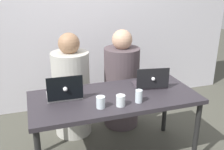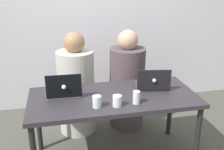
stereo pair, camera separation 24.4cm
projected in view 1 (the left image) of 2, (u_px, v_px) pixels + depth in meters
name	position (u px, v px, depth m)	size (l,w,h in m)	color
back_wall	(81.00, 17.00, 3.48)	(4.50, 0.10, 2.50)	silver
desk	(114.00, 102.00, 2.47)	(1.56, 0.71, 0.70)	#2E292F
person_on_left	(72.00, 91.00, 2.97)	(0.42, 0.42, 1.19)	#B5B3A9
person_on_right	(122.00, 84.00, 3.15)	(0.51, 0.51, 1.19)	#4D4045
laptop_back_left	(65.00, 93.00, 2.38)	(0.32, 0.28, 0.24)	silver
laptop_back_right	(150.00, 82.00, 2.62)	(0.35, 0.28, 0.22)	#3C343C
water_glass_center	(121.00, 101.00, 2.24)	(0.08, 0.08, 0.10)	white
water_glass_right	(139.00, 97.00, 2.30)	(0.06, 0.06, 0.11)	silver
water_glass_left	(101.00, 103.00, 2.20)	(0.08, 0.08, 0.10)	silver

